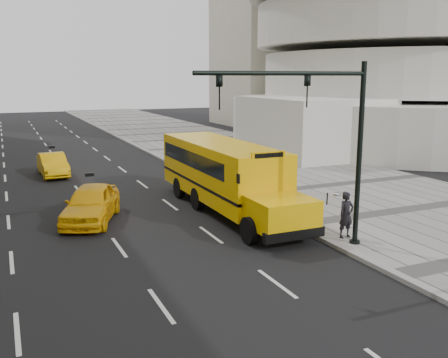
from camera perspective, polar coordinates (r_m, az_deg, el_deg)
name	(u,v)px	position (r m, az deg, el deg)	size (l,w,h in m)	color
ground	(117,210)	(22.99, -12.14, -3.53)	(140.00, 140.00, 0.00)	black
sidewalk_museum	(336,186)	(27.90, 12.69, -0.74)	(12.00, 140.00, 0.15)	gray
curb_museum	(237,196)	(24.84, 1.50, -1.96)	(0.30, 140.00, 0.15)	gray
school_bus	(223,171)	(22.41, -0.12, 0.97)	(2.96, 11.56, 3.19)	#F3B504
taxi_near	(91,203)	(21.31, -14.95, -2.72)	(1.82, 4.52, 1.54)	#FCB70A
taxi_far	(53,165)	(31.93, -18.97, 1.56)	(1.44, 4.13, 1.36)	#FCB70A
pedestrian	(346,215)	(18.62, 13.80, -3.99)	(0.62, 0.41, 1.70)	black
traffic_signal	(326,133)	(16.62, 11.57, 5.14)	(6.18, 0.36, 6.40)	black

